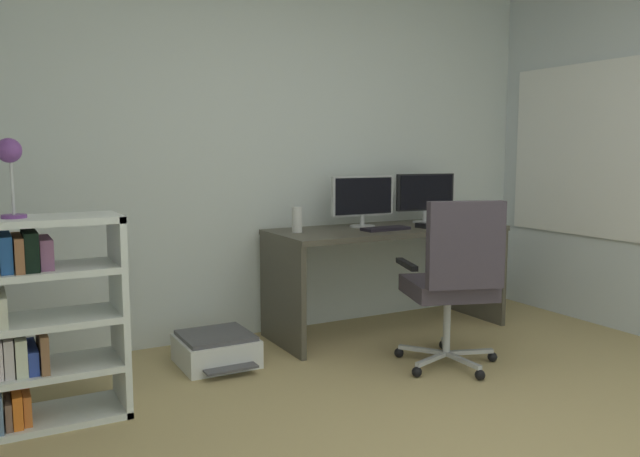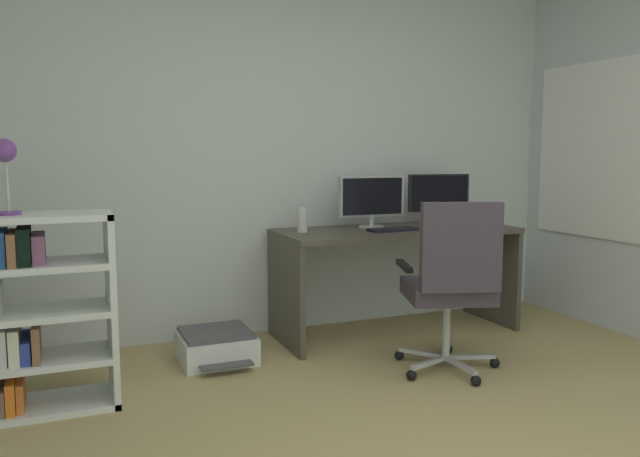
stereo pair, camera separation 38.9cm
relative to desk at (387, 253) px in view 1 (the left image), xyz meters
The scene contains 13 objects.
wall_back 1.18m from the desk, 151.40° to the left, with size 4.56×0.10×2.62m, color silver.
window_pane 1.72m from the desk, 18.40° to the right, with size 0.01×1.36×1.20m, color white.
window_frame 1.71m from the desk, 18.49° to the right, with size 0.02×1.44×1.28m, color white.
desk is the anchor object (origin of this frame).
monitor_main 0.43m from the desk, 142.03° to the left, with size 0.49×0.18×0.36m.
monitor_secondary 0.59m from the desk, 14.86° to the left, with size 0.48×0.18×0.37m.
keyboard 0.24m from the desk, 129.39° to the right, with size 0.34×0.13×0.02m, color black.
computer_mouse 0.32m from the desk, 34.08° to the right, with size 0.06×0.10×0.03m, color black.
desktop_speaker 0.74m from the desk, behind, with size 0.07×0.07×0.17m, color silver.
office_chair 0.89m from the desk, 98.41° to the right, with size 0.63×0.63×1.01m.
bookshelf 2.45m from the desk, 168.00° to the right, with size 0.77×0.36×0.98m.
desk_lamp 2.55m from the desk, 168.06° to the right, with size 0.12×0.11×0.36m.
printer 1.41m from the desk, behind, with size 0.44×0.52×0.19m.
Camera 1 is at (-1.74, -1.71, 1.29)m, focal length 35.69 mm.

